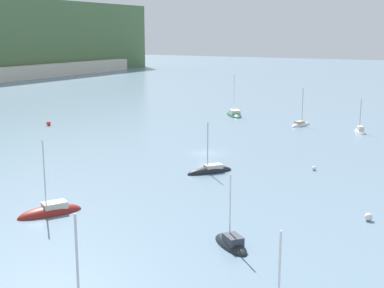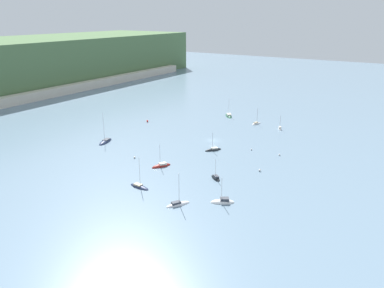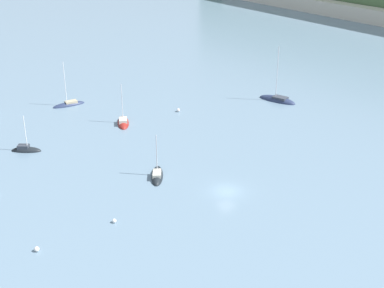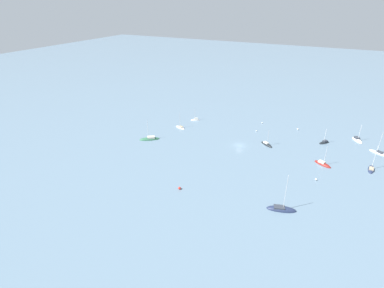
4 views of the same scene
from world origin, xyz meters
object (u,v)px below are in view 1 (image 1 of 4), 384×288
mooring_buoy_2 (368,217)px  sailboat_8 (231,245)px  sailboat_2 (234,115)px  sailboat_0 (301,125)px  sailboat_7 (50,213)px  mooring_buoy_4 (314,168)px  sailboat_4 (210,172)px  mooring_buoy_3 (49,123)px  sailboat_6 (360,132)px

mooring_buoy_2 → sailboat_8: bearing=143.3°
sailboat_8 → sailboat_2: bearing=-26.8°
sailboat_0 → sailboat_8: 63.19m
sailboat_7 → sailboat_2: bearing=-142.8°
sailboat_0 → mooring_buoy_4: 35.09m
sailboat_2 → sailboat_8: sailboat_2 is taller
sailboat_8 → mooring_buoy_4: 28.90m
sailboat_2 → sailboat_4: (-46.41, -17.46, -0.03)m
sailboat_7 → mooring_buoy_3: size_ratio=9.73×
sailboat_4 → sailboat_7: sailboat_7 is taller
sailboat_6 → sailboat_8: size_ratio=0.98×
sailboat_2 → sailboat_6: size_ratio=1.42×
sailboat_2 → mooring_buoy_3: sailboat_2 is taller
sailboat_6 → sailboat_8: (-59.72, -1.45, -0.03)m
sailboat_7 → mooring_buoy_2: size_ratio=11.01×
sailboat_0 → mooring_buoy_3: (-23.76, 43.76, 0.34)m
sailboat_2 → mooring_buoy_4: 48.45m
sailboat_8 → sailboat_6: bearing=-49.5°
sailboat_7 → sailboat_8: 19.61m
sailboat_7 → mooring_buoy_2: bearing=143.6°
sailboat_0 → mooring_buoy_2: size_ratio=10.44×
mooring_buoy_2 → mooring_buoy_4: (16.62, 10.19, -0.11)m
sailboat_4 → mooring_buoy_3: (16.85, 44.25, 0.36)m
mooring_buoy_4 → sailboat_7: bearing=148.4°
mooring_buoy_2 → sailboat_0: bearing=24.3°
sailboat_7 → sailboat_4: bearing=-168.5°
sailboat_7 → mooring_buoy_2: 31.71m
sailboat_0 → sailboat_7: size_ratio=0.95×
sailboat_6 → mooring_buoy_3: (-21.68, 55.55, 0.30)m
sailboat_4 → sailboat_7: (-22.41, 6.82, 0.02)m
sailboat_8 → mooring_buoy_4: sailboat_8 is taller
mooring_buoy_4 → sailboat_8: bearing=-177.9°
sailboat_8 → mooring_buoy_2: sailboat_8 is taller
sailboat_6 → mooring_buoy_2: size_ratio=8.80×
mooring_buoy_2 → mooring_buoy_3: bearing=68.7°
mooring_buoy_2 → mooring_buoy_3: mooring_buoy_3 is taller
sailboat_0 → mooring_buoy_2: bearing=-138.3°
sailboat_4 → sailboat_6: sailboat_4 is taller
sailboat_2 → mooring_buoy_2: (-55.33, -39.33, 0.28)m
sailboat_8 → mooring_buoy_3: sailboat_8 is taller
sailboat_7 → sailboat_8: (1.23, -19.57, 0.02)m
sailboat_2 → sailboat_6: bearing=-141.6°
sailboat_4 → mooring_buoy_2: 23.62m
sailboat_2 → sailboat_7: (-68.82, -10.64, -0.02)m
sailboat_0 → mooring_buoy_2: sailboat_0 is taller
sailboat_2 → mooring_buoy_2: sailboat_2 is taller
sailboat_4 → mooring_buoy_4: bearing=158.5°
mooring_buoy_4 → mooring_buoy_3: bearing=80.7°
sailboat_6 → sailboat_8: bearing=153.2°
mooring_buoy_2 → mooring_buoy_3: (25.77, 66.12, 0.05)m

